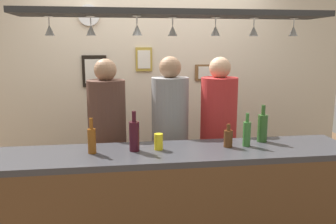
{
  "coord_description": "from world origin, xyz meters",
  "views": [
    {
      "loc": [
        -0.41,
        -2.82,
        1.8
      ],
      "look_at": [
        0.0,
        0.1,
        1.23
      ],
      "focal_mm": 37.47,
      "sensor_mm": 36.0,
      "label": 1
    }
  ],
  "objects_px": {
    "person_right_red_shirt": "(218,128)",
    "bottle_beer_brown_stubby": "(228,138)",
    "person_middle_grey_shirt": "(170,130)",
    "drink_can": "(159,142)",
    "bottle_beer_amber_tall": "(92,140)",
    "picture_frame_lower_pair": "(208,72)",
    "bottle_champagne_green": "(262,127)",
    "picture_frame_crest": "(144,59)",
    "bottle_wine_dark_red": "(134,135)",
    "wall_clock": "(89,15)",
    "picture_frame_caricature": "(95,71)",
    "bottle_beer_green_import": "(247,133)",
    "person_left_brown_shirt": "(107,133)"
  },
  "relations": [
    {
      "from": "person_middle_grey_shirt",
      "to": "picture_frame_lower_pair",
      "type": "height_order",
      "value": "person_middle_grey_shirt"
    },
    {
      "from": "person_middle_grey_shirt",
      "to": "bottle_beer_green_import",
      "type": "distance_m",
      "value": 0.81
    },
    {
      "from": "bottle_beer_brown_stubby",
      "to": "bottle_beer_amber_tall",
      "type": "relative_size",
      "value": 0.69
    },
    {
      "from": "bottle_champagne_green",
      "to": "picture_frame_crest",
      "type": "distance_m",
      "value": 1.61
    },
    {
      "from": "person_right_red_shirt",
      "to": "bottle_beer_brown_stubby",
      "type": "bearing_deg",
      "value": -99.41
    },
    {
      "from": "person_middle_grey_shirt",
      "to": "person_left_brown_shirt",
      "type": "bearing_deg",
      "value": 180.0
    },
    {
      "from": "person_right_red_shirt",
      "to": "bottle_beer_amber_tall",
      "type": "distance_m",
      "value": 1.3
    },
    {
      "from": "bottle_beer_amber_tall",
      "to": "picture_frame_lower_pair",
      "type": "relative_size",
      "value": 0.87
    },
    {
      "from": "person_right_red_shirt",
      "to": "bottle_beer_amber_tall",
      "type": "height_order",
      "value": "person_right_red_shirt"
    },
    {
      "from": "bottle_beer_amber_tall",
      "to": "picture_frame_lower_pair",
      "type": "bearing_deg",
      "value": 48.89
    },
    {
      "from": "bottle_beer_green_import",
      "to": "picture_frame_caricature",
      "type": "distance_m",
      "value": 1.88
    },
    {
      "from": "picture_frame_caricature",
      "to": "drink_can",
      "type": "bearing_deg",
      "value": -68.47
    },
    {
      "from": "wall_clock",
      "to": "bottle_beer_green_import",
      "type": "bearing_deg",
      "value": -47.26
    },
    {
      "from": "bottle_wine_dark_red",
      "to": "picture_frame_lower_pair",
      "type": "relative_size",
      "value": 1.0
    },
    {
      "from": "picture_frame_lower_pair",
      "to": "wall_clock",
      "type": "xyz_separation_m",
      "value": [
        -1.3,
        -0.01,
        0.61
      ]
    },
    {
      "from": "picture_frame_lower_pair",
      "to": "bottle_beer_green_import",
      "type": "bearing_deg",
      "value": -91.62
    },
    {
      "from": "bottle_beer_amber_tall",
      "to": "picture_frame_lower_pair",
      "type": "xyz_separation_m",
      "value": [
        1.21,
        1.39,
        0.36
      ]
    },
    {
      "from": "bottle_champagne_green",
      "to": "picture_frame_crest",
      "type": "xyz_separation_m",
      "value": [
        -0.86,
        1.26,
        0.5
      ]
    },
    {
      "from": "person_right_red_shirt",
      "to": "drink_can",
      "type": "xyz_separation_m",
      "value": [
        -0.64,
        -0.61,
        0.07
      ]
    },
    {
      "from": "bottle_beer_brown_stubby",
      "to": "picture_frame_lower_pair",
      "type": "distance_m",
      "value": 1.44
    },
    {
      "from": "bottle_beer_brown_stubby",
      "to": "picture_frame_crest",
      "type": "bearing_deg",
      "value": 111.45
    },
    {
      "from": "bottle_champagne_green",
      "to": "person_middle_grey_shirt",
      "type": "bearing_deg",
      "value": 143.21
    },
    {
      "from": "bottle_beer_brown_stubby",
      "to": "wall_clock",
      "type": "xyz_separation_m",
      "value": [
        -1.11,
        1.37,
        1.01
      ]
    },
    {
      "from": "picture_frame_crest",
      "to": "bottle_beer_brown_stubby",
      "type": "bearing_deg",
      "value": -68.55
    },
    {
      "from": "person_right_red_shirt",
      "to": "picture_frame_lower_pair",
      "type": "bearing_deg",
      "value": 83.61
    },
    {
      "from": "picture_frame_caricature",
      "to": "bottle_champagne_green",
      "type": "bearing_deg",
      "value": -42.1
    },
    {
      "from": "person_left_brown_shirt",
      "to": "bottle_champagne_green",
      "type": "xyz_separation_m",
      "value": [
        1.25,
        -0.51,
        0.13
      ]
    },
    {
      "from": "bottle_beer_amber_tall",
      "to": "wall_clock",
      "type": "xyz_separation_m",
      "value": [
        -0.09,
        1.38,
        0.98
      ]
    },
    {
      "from": "bottle_wine_dark_red",
      "to": "picture_frame_lower_pair",
      "type": "xyz_separation_m",
      "value": [
        0.9,
        1.37,
        0.35
      ]
    },
    {
      "from": "person_middle_grey_shirt",
      "to": "person_right_red_shirt",
      "type": "height_order",
      "value": "person_middle_grey_shirt"
    },
    {
      "from": "bottle_champagne_green",
      "to": "drink_can",
      "type": "height_order",
      "value": "bottle_champagne_green"
    },
    {
      "from": "person_middle_grey_shirt",
      "to": "bottle_beer_brown_stubby",
      "type": "height_order",
      "value": "person_middle_grey_shirt"
    },
    {
      "from": "person_right_red_shirt",
      "to": "bottle_champagne_green",
      "type": "relative_size",
      "value": 5.65
    },
    {
      "from": "person_left_brown_shirt",
      "to": "drink_can",
      "type": "bearing_deg",
      "value": -57.13
    },
    {
      "from": "person_middle_grey_shirt",
      "to": "drink_can",
      "type": "bearing_deg",
      "value": -106.09
    },
    {
      "from": "person_middle_grey_shirt",
      "to": "bottle_wine_dark_red",
      "type": "height_order",
      "value": "person_middle_grey_shirt"
    },
    {
      "from": "person_middle_grey_shirt",
      "to": "wall_clock",
      "type": "height_order",
      "value": "wall_clock"
    },
    {
      "from": "person_right_red_shirt",
      "to": "picture_frame_caricature",
      "type": "xyz_separation_m",
      "value": [
        -1.18,
        0.75,
        0.5
      ]
    },
    {
      "from": "bottle_beer_green_import",
      "to": "wall_clock",
      "type": "height_order",
      "value": "wall_clock"
    },
    {
      "from": "bottle_wine_dark_red",
      "to": "drink_can",
      "type": "xyz_separation_m",
      "value": [
        0.18,
        0.01,
        -0.06
      ]
    },
    {
      "from": "drink_can",
      "to": "picture_frame_lower_pair",
      "type": "height_order",
      "value": "picture_frame_lower_pair"
    },
    {
      "from": "picture_frame_caricature",
      "to": "bottle_beer_amber_tall",
      "type": "bearing_deg",
      "value": -87.83
    },
    {
      "from": "bottle_wine_dark_red",
      "to": "wall_clock",
      "type": "height_order",
      "value": "wall_clock"
    },
    {
      "from": "bottle_wine_dark_red",
      "to": "picture_frame_crest",
      "type": "distance_m",
      "value": 1.47
    },
    {
      "from": "picture_frame_lower_pair",
      "to": "bottle_beer_amber_tall",
      "type": "bearing_deg",
      "value": -131.11
    },
    {
      "from": "bottle_beer_brown_stubby",
      "to": "picture_frame_caricature",
      "type": "relative_size",
      "value": 0.53
    },
    {
      "from": "bottle_beer_green_import",
      "to": "picture_frame_lower_pair",
      "type": "xyz_separation_m",
      "value": [
        0.04,
        1.37,
        0.36
      ]
    },
    {
      "from": "picture_frame_lower_pair",
      "to": "drink_can",
      "type": "bearing_deg",
      "value": -117.9
    },
    {
      "from": "person_left_brown_shirt",
      "to": "picture_frame_caricature",
      "type": "distance_m",
      "value": 0.92
    },
    {
      "from": "person_middle_grey_shirt",
      "to": "picture_frame_caricature",
      "type": "bearing_deg",
      "value": 133.57
    }
  ]
}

